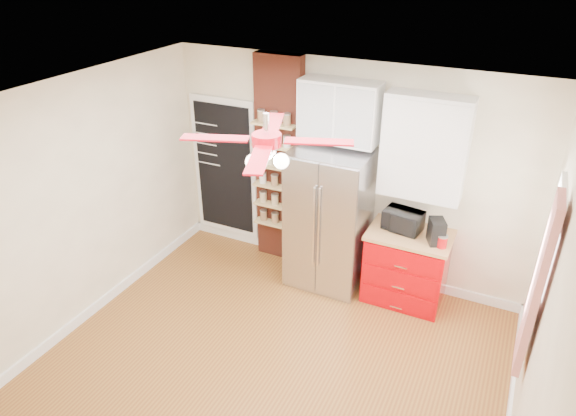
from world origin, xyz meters
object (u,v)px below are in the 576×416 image
at_px(toaster_oven, 403,220).
at_px(canister_left, 442,242).
at_px(fridge, 329,219).
at_px(coffee_maker, 436,231).
at_px(pantry_jar_oats, 270,159).
at_px(ceiling_fan, 267,141).
at_px(red_cabinet, 406,266).

distance_m(toaster_oven, canister_left, 0.52).
distance_m(fridge, coffee_maker, 1.27).
height_order(toaster_oven, canister_left, toaster_oven).
bearing_deg(fridge, pantry_jar_oats, 169.48).
bearing_deg(fridge, toaster_oven, 6.69).
bearing_deg(ceiling_fan, fridge, 91.76).
xyz_separation_m(fridge, pantry_jar_oats, (-0.86, 0.16, 0.57)).
bearing_deg(canister_left, toaster_oven, 158.49).
distance_m(fridge, red_cabinet, 1.06).
distance_m(ceiling_fan, pantry_jar_oats, 2.24).
relative_size(ceiling_fan, coffee_maker, 5.02).
distance_m(ceiling_fan, coffee_maker, 2.44).
relative_size(ceiling_fan, pantry_jar_oats, 9.75).
bearing_deg(red_cabinet, pantry_jar_oats, 176.56).
distance_m(toaster_oven, pantry_jar_oats, 1.77).
distance_m(fridge, pantry_jar_oats, 1.05).
height_order(coffee_maker, pantry_jar_oats, pantry_jar_oats).
height_order(fridge, pantry_jar_oats, fridge).
bearing_deg(red_cabinet, fridge, -177.05).
xyz_separation_m(ceiling_fan, canister_left, (1.29, 1.54, -1.46)).
bearing_deg(toaster_oven, fridge, -164.86).
height_order(toaster_oven, pantry_jar_oats, pantry_jar_oats).
bearing_deg(fridge, red_cabinet, 2.95).
distance_m(red_cabinet, ceiling_fan, 2.75).
bearing_deg(canister_left, fridge, 176.20).
height_order(ceiling_fan, pantry_jar_oats, ceiling_fan).
bearing_deg(red_cabinet, coffee_maker, -14.77).
relative_size(fridge, toaster_oven, 4.11).
distance_m(red_cabinet, coffee_maker, 0.66).
bearing_deg(coffee_maker, toaster_oven, 137.69).
distance_m(red_cabinet, canister_left, 0.65).
xyz_separation_m(red_cabinet, ceiling_fan, (-0.92, -1.68, 1.97)).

